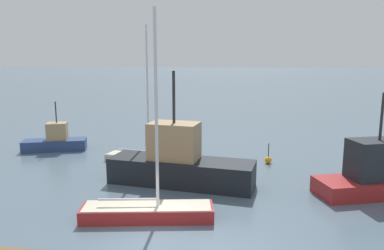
{
  "coord_description": "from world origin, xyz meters",
  "views": [
    {
      "loc": [
        3.84,
        -14.7,
        7.64
      ],
      "look_at": [
        0.0,
        12.95,
        2.59
      ],
      "focal_mm": 34.56,
      "sensor_mm": 36.0,
      "label": 1
    }
  ],
  "objects_px": {
    "fishing_boat_1": "(179,163)",
    "fishing_boat_2": "(380,174)",
    "channel_buoy_1": "(268,160)",
    "sailboat_1": "(143,156)",
    "fishing_boat_0": "(55,141)",
    "channel_buoy_0": "(176,150)",
    "sailboat_4": "(148,209)"
  },
  "relations": [
    {
      "from": "fishing_boat_1",
      "to": "fishing_boat_2",
      "type": "distance_m",
      "value": 11.57
    },
    {
      "from": "fishing_boat_2",
      "to": "channel_buoy_1",
      "type": "relative_size",
      "value": 5.23
    },
    {
      "from": "sailboat_1",
      "to": "fishing_boat_1",
      "type": "bearing_deg",
      "value": -40.75
    },
    {
      "from": "fishing_boat_0",
      "to": "channel_buoy_1",
      "type": "relative_size",
      "value": 3.55
    },
    {
      "from": "channel_buoy_0",
      "to": "sailboat_1",
      "type": "bearing_deg",
      "value": -128.22
    },
    {
      "from": "fishing_boat_2",
      "to": "channel_buoy_1",
      "type": "height_order",
      "value": "fishing_boat_2"
    },
    {
      "from": "channel_buoy_0",
      "to": "sailboat_4",
      "type": "bearing_deg",
      "value": -86.2
    },
    {
      "from": "channel_buoy_1",
      "to": "fishing_boat_2",
      "type": "bearing_deg",
      "value": -43.08
    },
    {
      "from": "sailboat_4",
      "to": "fishing_boat_2",
      "type": "relative_size",
      "value": 1.25
    },
    {
      "from": "sailboat_1",
      "to": "channel_buoy_1",
      "type": "relative_size",
      "value": 6.58
    },
    {
      "from": "fishing_boat_2",
      "to": "channel_buoy_0",
      "type": "relative_size",
      "value": 5.76
    },
    {
      "from": "sailboat_4",
      "to": "channel_buoy_1",
      "type": "xyz_separation_m",
      "value": [
        6.37,
        10.57,
        -0.22
      ]
    },
    {
      "from": "fishing_boat_0",
      "to": "sailboat_1",
      "type": "bearing_deg",
      "value": -35.46
    },
    {
      "from": "sailboat_4",
      "to": "fishing_boat_2",
      "type": "xyz_separation_m",
      "value": [
        12.22,
        5.1,
        0.66
      ]
    },
    {
      "from": "sailboat_1",
      "to": "fishing_boat_2",
      "type": "xyz_separation_m",
      "value": [
        15.07,
        -4.55,
        0.69
      ]
    },
    {
      "from": "channel_buoy_1",
      "to": "fishing_boat_0",
      "type": "bearing_deg",
      "value": 174.69
    },
    {
      "from": "sailboat_1",
      "to": "channel_buoy_0",
      "type": "xyz_separation_m",
      "value": [
        2.04,
        2.59,
        -0.15
      ]
    },
    {
      "from": "fishing_boat_0",
      "to": "channel_buoy_0",
      "type": "bearing_deg",
      "value": -18.17
    },
    {
      "from": "sailboat_1",
      "to": "channel_buoy_0",
      "type": "height_order",
      "value": "sailboat_1"
    },
    {
      "from": "fishing_boat_1",
      "to": "channel_buoy_1",
      "type": "height_order",
      "value": "fishing_boat_1"
    },
    {
      "from": "sailboat_4",
      "to": "fishing_boat_0",
      "type": "distance_m",
      "value": 16.53
    },
    {
      "from": "fishing_boat_1",
      "to": "channel_buoy_0",
      "type": "relative_size",
      "value": 6.66
    },
    {
      "from": "sailboat_4",
      "to": "channel_buoy_0",
      "type": "relative_size",
      "value": 7.18
    },
    {
      "from": "fishing_boat_0",
      "to": "fishing_boat_2",
      "type": "xyz_separation_m",
      "value": [
        23.38,
        -7.1,
        0.38
      ]
    },
    {
      "from": "channel_buoy_0",
      "to": "channel_buoy_1",
      "type": "height_order",
      "value": "channel_buoy_1"
    },
    {
      "from": "channel_buoy_1",
      "to": "sailboat_4",
      "type": "bearing_deg",
      "value": -121.08
    },
    {
      "from": "fishing_boat_0",
      "to": "channel_buoy_0",
      "type": "relative_size",
      "value": 3.91
    },
    {
      "from": "sailboat_4",
      "to": "channel_buoy_0",
      "type": "height_order",
      "value": "sailboat_4"
    },
    {
      "from": "channel_buoy_0",
      "to": "fishing_boat_2",
      "type": "bearing_deg",
      "value": -28.72
    },
    {
      "from": "sailboat_1",
      "to": "sailboat_4",
      "type": "distance_m",
      "value": 10.06
    },
    {
      "from": "fishing_boat_1",
      "to": "fishing_boat_2",
      "type": "height_order",
      "value": "fishing_boat_1"
    },
    {
      "from": "fishing_boat_2",
      "to": "channel_buoy_0",
      "type": "bearing_deg",
      "value": -46.85
    }
  ]
}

